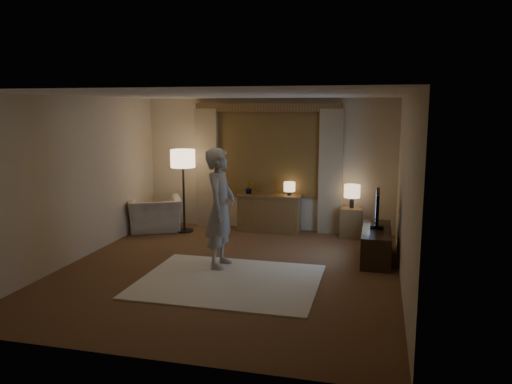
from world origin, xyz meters
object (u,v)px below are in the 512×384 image
(tv_stand, at_px, (376,244))
(person, at_px, (220,208))
(armchair, at_px, (155,214))
(side_table, at_px, (351,222))
(sideboard, at_px, (269,214))

(tv_stand, distance_m, person, 2.60)
(armchair, bearing_deg, side_table, 159.17)
(person, bearing_deg, sideboard, -5.78)
(armchair, relative_size, person, 0.56)
(tv_stand, xyz_separation_m, person, (-2.31, -0.99, 0.67))
(armchair, xyz_separation_m, tv_stand, (4.29, -0.90, -0.08))
(armchair, bearing_deg, person, 109.30)
(sideboard, height_order, person, person)
(tv_stand, relative_size, person, 0.77)
(side_table, height_order, person, person)
(sideboard, height_order, armchair, sideboard)
(sideboard, relative_size, armchair, 1.19)
(armchair, bearing_deg, tv_stand, 141.06)
(side_table, bearing_deg, sideboard, 178.20)
(armchair, bearing_deg, sideboard, 164.87)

